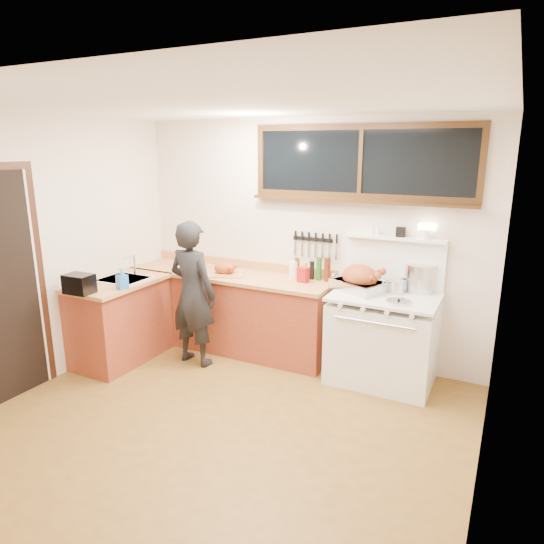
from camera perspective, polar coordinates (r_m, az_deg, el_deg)
The scene contains 19 objects.
ground_plane at distance 4.37m, azimuth -5.89°, elevation -17.41°, with size 4.00×3.50×0.02m, color brown.
room_shell at distance 3.77m, azimuth -6.54°, elevation 4.56°, with size 4.10×3.60×2.65m.
counter_back at distance 5.67m, azimuth -4.95°, elevation -4.48°, with size 2.44×0.64×1.00m.
counter_left at distance 5.59m, azimuth -17.38°, elevation -5.42°, with size 0.64×1.09×0.90m.
sink_unit at distance 5.51m, azimuth -17.00°, elevation -1.36°, with size 0.50×0.45×0.37m.
vintage_stove at distance 4.98m, azimuth 12.90°, elevation -7.43°, with size 1.02×0.74×1.58m.
back_window at distance 5.03m, azimuth 10.31°, elevation 11.66°, with size 2.32×0.13×0.77m.
knife_strip at distance 5.29m, azimuth 4.99°, elevation 3.72°, with size 0.52×0.03×0.28m.
man at distance 5.22m, azimuth -9.31°, elevation -2.53°, with size 0.61×0.43×1.57m.
soap_bottle at distance 5.11m, azimuth -17.24°, elevation -0.74°, with size 0.13×0.13×0.22m.
toaster at distance 5.10m, azimuth -21.75°, elevation -1.30°, with size 0.29×0.21×0.19m.
cutting_board at distance 5.46m, azimuth -5.55°, elevation 0.24°, with size 0.53×0.48×0.14m.
roast_turkey at distance 4.92m, azimuth 10.32°, elevation -0.94°, with size 0.61×0.55×0.26m.
stockpot at distance 5.01m, azimuth 16.99°, elevation -0.63°, with size 0.31×0.31×0.28m.
saucepan at distance 4.92m, azimuth 14.40°, elevation -1.67°, with size 0.20×0.30×0.12m.
pot_lid at distance 4.61m, azimuth 14.68°, elevation -3.41°, with size 0.23×0.23×0.04m.
coffee_tin at distance 5.14m, azimuth 3.68°, elevation -0.33°, with size 0.12×0.10×0.16m.
pitcher at distance 5.31m, azimuth 2.53°, elevation 0.26°, with size 0.10×0.10×0.18m.
bottle_cluster at distance 5.25m, azimuth 4.99°, elevation 0.33°, with size 0.41×0.07×0.26m.
Camera 1 is at (2.04, -3.10, 2.29)m, focal length 32.00 mm.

